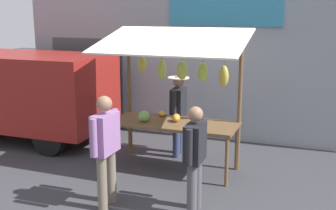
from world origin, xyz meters
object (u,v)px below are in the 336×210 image
(market_stall, at_px, (175,84))
(shopper_with_ponytail, at_px, (106,144))
(vendor_with_sunhat, at_px, (178,109))
(shopper_in_striped_shirt, at_px, (195,153))
(parked_van, at_px, (7,87))

(market_stall, distance_m, shopper_with_ponytail, 1.87)
(vendor_with_sunhat, xyz_separation_m, shopper_with_ponytail, (0.23, 2.43, 0.02))
(shopper_in_striped_shirt, bearing_deg, vendor_with_sunhat, 23.17)
(shopper_in_striped_shirt, bearing_deg, shopper_with_ponytail, 100.27)
(shopper_with_ponytail, height_order, parked_van, parked_van)
(market_stall, xyz_separation_m, vendor_with_sunhat, (0.19, -0.71, -0.61))
(market_stall, height_order, parked_van, market_stall)
(vendor_with_sunhat, bearing_deg, shopper_with_ponytail, -9.51)
(vendor_with_sunhat, distance_m, shopper_with_ponytail, 2.44)
(market_stall, xyz_separation_m, shopper_with_ponytail, (0.42, 1.72, -0.60))
(market_stall, bearing_deg, parked_van, -8.08)
(shopper_in_striped_shirt, distance_m, parked_van, 5.45)
(shopper_in_striped_shirt, xyz_separation_m, parked_van, (5.04, -2.05, 0.25))
(vendor_with_sunhat, height_order, parked_van, parked_van)
(market_stall, relative_size, vendor_with_sunhat, 1.58)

